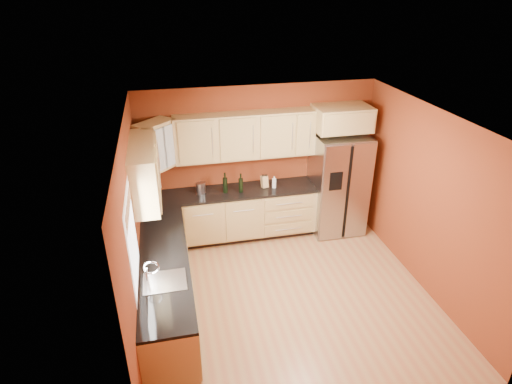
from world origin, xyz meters
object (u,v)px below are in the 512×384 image
(canister_left, at_px, (200,188))
(soap_dispenser, at_px, (274,182))
(refrigerator, at_px, (338,184))
(wine_bottle_a, at_px, (241,183))
(knife_block, at_px, (264,182))

(canister_left, bearing_deg, soap_dispenser, -2.17)
(refrigerator, relative_size, wine_bottle_a, 5.38)
(knife_block, bearing_deg, wine_bottle_a, 178.85)
(refrigerator, relative_size, soap_dispenser, 8.61)
(knife_block, bearing_deg, canister_left, 167.12)
(wine_bottle_a, relative_size, soap_dispenser, 1.60)
(canister_left, bearing_deg, refrigerator, -1.98)
(wine_bottle_a, bearing_deg, knife_block, 12.12)
(wine_bottle_a, distance_m, knife_block, 0.44)
(soap_dispenser, bearing_deg, canister_left, 177.83)
(knife_block, xyz_separation_m, soap_dispenser, (0.15, -0.05, 0.00))
(wine_bottle_a, bearing_deg, canister_left, 172.91)
(wine_bottle_a, relative_size, knife_block, 1.61)
(canister_left, relative_size, knife_block, 0.92)
(canister_left, height_order, wine_bottle_a, wine_bottle_a)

